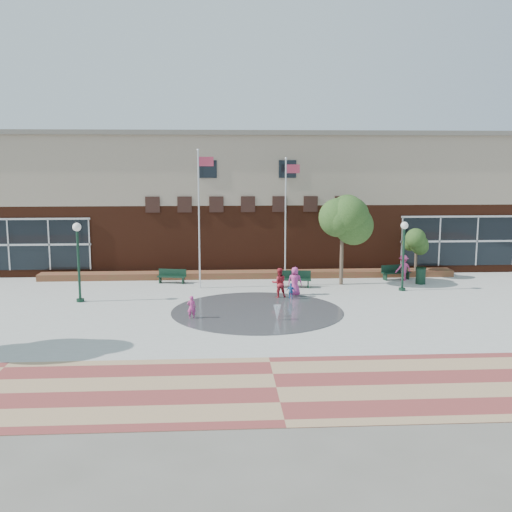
{
  "coord_description": "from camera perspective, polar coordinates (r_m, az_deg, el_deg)",
  "views": [
    {
      "loc": [
        -1.77,
        -25.43,
        7.26
      ],
      "look_at": [
        0.0,
        4.0,
        2.6
      ],
      "focal_mm": 42.0,
      "sensor_mm": 36.0,
      "label": 1
    }
  ],
  "objects": [
    {
      "name": "flagpole_left",
      "position": [
        34.21,
        -5.38,
        4.21
      ],
      "size": [
        0.94,
        0.15,
        7.97
      ],
      "rotation": [
        0.0,
        0.0,
        0.0
      ],
      "color": "silver",
      "rests_on": "ground"
    },
    {
      "name": "splash_pad",
      "position": [
        29.39,
        0.12,
        -5.31
      ],
      "size": [
        8.4,
        8.4,
        0.01
      ],
      "primitive_type": "cylinder",
      "color": "#383A3D",
      "rests_on": "ground"
    },
    {
      "name": "tree_small_right",
      "position": [
        38.87,
        15.05,
        1.42
      ],
      "size": [
        1.89,
        1.89,
        3.23
      ],
      "color": "#45352A",
      "rests_on": "ground"
    },
    {
      "name": "ground",
      "position": [
        26.5,
        0.52,
        -6.92
      ],
      "size": [
        120.0,
        120.0,
        0.0
      ],
      "primitive_type": "plane",
      "color": "#666056",
      "rests_on": "ground"
    },
    {
      "name": "bench_right",
      "position": [
        38.12,
        13.18,
        -1.78
      ],
      "size": [
        1.9,
        0.9,
        0.92
      ],
      "rotation": [
        0.0,
        0.0,
        0.22
      ],
      "color": "#143122",
      "rests_on": "ground"
    },
    {
      "name": "adult_red",
      "position": [
        32.19,
        2.21,
        -2.58
      ],
      "size": [
        0.85,
        0.7,
        1.63
      ],
      "primitive_type": "imported",
      "rotation": [
        0.0,
        0.0,
        3.25
      ],
      "color": "#B42430",
      "rests_on": "ground"
    },
    {
      "name": "library_building",
      "position": [
        43.02,
        -1.08,
        5.5
      ],
      "size": [
        44.4,
        10.4,
        9.2
      ],
      "color": "#4B2012",
      "rests_on": "ground"
    },
    {
      "name": "flower_bed",
      "position": [
        37.78,
        -0.69,
        -2.1
      ],
      "size": [
        26.0,
        1.2,
        0.4
      ],
      "primitive_type": "cube",
      "color": "#A42029",
      "rests_on": "ground"
    },
    {
      "name": "water_jet_a",
      "position": [
        27.74,
        2.03,
        -6.19
      ],
      "size": [
        0.36,
        0.36,
        0.7
      ],
      "primitive_type": "cone",
      "rotation": [
        3.14,
        0.0,
        0.0
      ],
      "color": "white",
      "rests_on": "ground"
    },
    {
      "name": "trash_can",
      "position": [
        37.1,
        15.41,
        -1.82
      ],
      "size": [
        0.62,
        0.62,
        1.02
      ],
      "color": "#143122",
      "rests_on": "ground"
    },
    {
      "name": "person_bench",
      "position": [
        37.79,
        13.86,
        -1.11
      ],
      "size": [
        1.16,
        0.85,
        1.61
      ],
      "primitive_type": "imported",
      "rotation": [
        0.0,
        0.0,
        3.41
      ],
      "color": "#EA468C",
      "rests_on": "ground"
    },
    {
      "name": "plaza_concrete",
      "position": [
        30.36,
        0.0,
        -4.84
      ],
      "size": [
        46.0,
        18.0,
        0.01
      ],
      "primitive_type": "cube",
      "color": "#A8A8A0",
      "rests_on": "ground"
    },
    {
      "name": "lamp_left",
      "position": [
        32.21,
        -16.58,
        0.26
      ],
      "size": [
        0.44,
        0.44,
        4.16
      ],
      "color": "#143122",
      "rests_on": "ground"
    },
    {
      "name": "flagpole_right",
      "position": [
        36.78,
        2.9,
        4.2
      ],
      "size": [
        0.93,
        0.15,
        7.52
      ],
      "rotation": [
        0.0,
        0.0,
        0.01
      ],
      "color": "silver",
      "rests_on": "ground"
    },
    {
      "name": "lamp_right",
      "position": [
        34.61,
        13.88,
        0.73
      ],
      "size": [
        0.42,
        0.42,
        3.94
      ],
      "color": "#143122",
      "rests_on": "ground"
    },
    {
      "name": "bench_left",
      "position": [
        36.37,
        -8.02,
        -2.18
      ],
      "size": [
        1.76,
        0.79,
        0.86
      ],
      "rotation": [
        0.0,
        0.0,
        -0.19
      ],
      "color": "#143122",
      "rests_on": "ground"
    },
    {
      "name": "bench_mid",
      "position": [
        34.88,
        3.64,
        -2.52
      ],
      "size": [
        2.0,
        0.75,
        0.98
      ],
      "rotation": [
        0.0,
        0.0,
        -0.11
      ],
      "color": "#143122",
      "rests_on": "ground"
    },
    {
      "name": "child_blue",
      "position": [
        31.81,
        3.35,
        -3.39
      ],
      "size": [
        0.57,
        0.39,
        0.9
      ],
      "primitive_type": "imported",
      "rotation": [
        0.0,
        0.0,
        2.78
      ],
      "color": "#2E6BB0",
      "rests_on": "ground"
    },
    {
      "name": "adult_pink",
      "position": [
        32.77,
        3.73,
        -2.42
      ],
      "size": [
        0.86,
        0.66,
        1.58
      ],
      "primitive_type": "imported",
      "rotation": [
        0.0,
        0.0,
        2.92
      ],
      "color": "#BF3989",
      "rests_on": "ground"
    },
    {
      "name": "water_jet_b",
      "position": [
        28.33,
        2.01,
        -5.87
      ],
      "size": [
        0.22,
        0.22,
        0.49
      ],
      "primitive_type": "cone",
      "rotation": [
        3.14,
        0.0,
        0.0
      ],
      "color": "white",
      "rests_on": "ground"
    },
    {
      "name": "tree_mid",
      "position": [
        35.49,
        8.23,
        3.32
      ],
      "size": [
        3.1,
        3.1,
        5.24
      ],
      "color": "#45352A",
      "rests_on": "ground"
    },
    {
      "name": "paver_band",
      "position": [
        19.89,
        1.95,
        -12.43
      ],
      "size": [
        46.0,
        6.0,
        0.01
      ],
      "primitive_type": "cube",
      "color": "brown",
      "rests_on": "ground"
    },
    {
      "name": "child_splash",
      "position": [
        28.08,
        -6.16,
        -4.89
      ],
      "size": [
        0.42,
        0.29,
        1.11
      ],
      "primitive_type": "imported",
      "rotation": [
        0.0,
        0.0,
        3.22
      ],
      "color": "#BF3780",
      "rests_on": "ground"
    }
  ]
}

